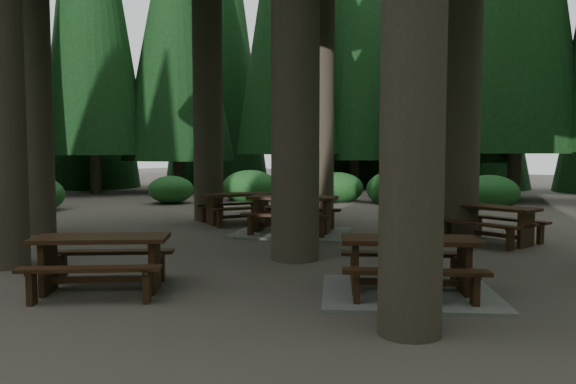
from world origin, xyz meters
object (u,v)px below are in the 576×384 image
Objects in this scene: picnic_table_a at (409,276)px; picnic_table_b at (237,203)px; picnic_table_e at (101,255)px; picnic_table_c at (293,221)px; picnic_table_d at (493,218)px.

picnic_table_b is at bearing 116.39° from picnic_table_a.
picnic_table_e is (3.04, -6.62, -0.02)m from picnic_table_b.
picnic_table_b is at bearing 141.37° from picnic_table_c.
picnic_table_a is at bearing -60.85° from picnic_table_c.
picnic_table_c is at bearing -146.15° from picnic_table_d.
picnic_table_a reaches higher than picnic_table_e.
picnic_table_b is at bearing -158.60° from picnic_table_d.
picnic_table_c is at bearing -79.86° from picnic_table_b.
picnic_table_d is 7.89m from picnic_table_e.
picnic_table_c is 4.33m from picnic_table_d.
picnic_table_d is 0.93× the size of picnic_table_e.
picnic_table_b is (-6.54, 4.46, 0.26)m from picnic_table_a.
picnic_table_a is 1.37× the size of picnic_table_d.
picnic_table_b reaches higher than picnic_table_e.
picnic_table_e is (-3.33, -7.15, -0.00)m from picnic_table_d.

